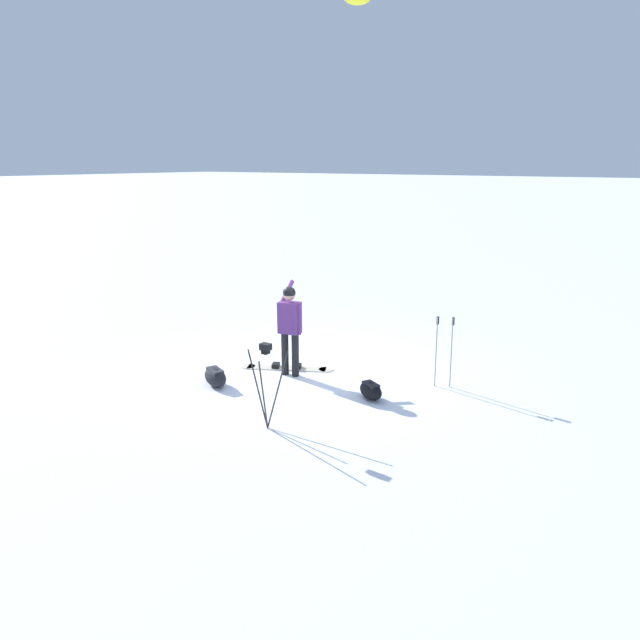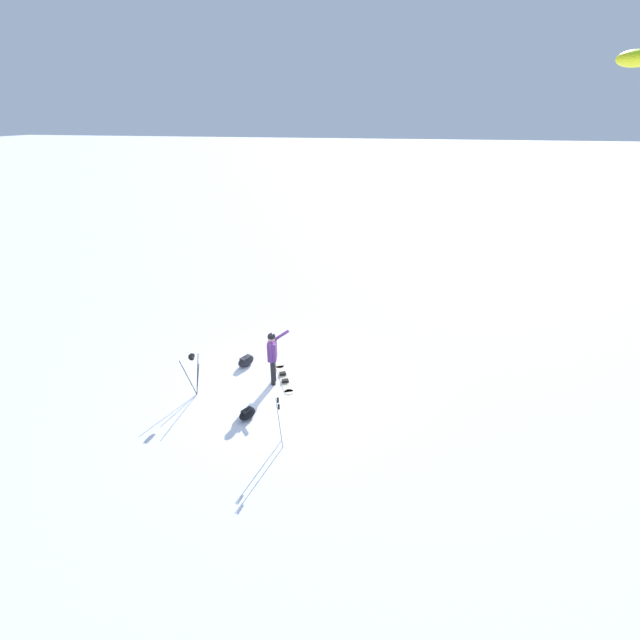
{
  "view_description": "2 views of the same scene",
  "coord_description": "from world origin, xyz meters",
  "px_view_note": "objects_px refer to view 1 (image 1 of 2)",
  "views": [
    {
      "loc": [
        -8.86,
        -6.31,
        4.03
      ],
      "look_at": [
        -0.18,
        -0.45,
        1.19
      ],
      "focal_mm": 33.06,
      "sensor_mm": 36.0,
      "label": 1
    },
    {
      "loc": [
        3.66,
        -10.99,
        7.72
      ],
      "look_at": [
        1.28,
        -0.04,
        2.45
      ],
      "focal_mm": 24.7,
      "sensor_mm": 36.0,
      "label": 2
    }
  ],
  "objects_px": {
    "ski_poles": "(444,342)",
    "gear_bag_small": "(371,390)",
    "snowboard": "(287,367)",
    "gear_bag_large": "(215,377)",
    "camera_tripod": "(266,369)",
    "snowboarder": "(290,321)"
  },
  "relations": [
    {
      "from": "ski_poles",
      "to": "gear_bag_small",
      "type": "bearing_deg",
      "value": 145.67
    },
    {
      "from": "snowboard",
      "to": "ski_poles",
      "type": "relative_size",
      "value": 1.26
    },
    {
      "from": "gear_bag_large",
      "to": "camera_tripod",
      "type": "bearing_deg",
      "value": -114.06
    },
    {
      "from": "snowboarder",
      "to": "ski_poles",
      "type": "relative_size",
      "value": 1.33
    },
    {
      "from": "snowboarder",
      "to": "ski_poles",
      "type": "bearing_deg",
      "value": -69.19
    },
    {
      "from": "snowboard",
      "to": "camera_tripod",
      "type": "distance_m",
      "value": 2.89
    },
    {
      "from": "camera_tripod",
      "to": "gear_bag_small",
      "type": "xyz_separation_m",
      "value": [
        1.92,
        -0.76,
        -0.83
      ]
    },
    {
      "from": "ski_poles",
      "to": "camera_tripod",
      "type": "bearing_deg",
      "value": 153.08
    },
    {
      "from": "ski_poles",
      "to": "snowboard",
      "type": "bearing_deg",
      "value": 104.71
    },
    {
      "from": "snowboard",
      "to": "gear_bag_small",
      "type": "bearing_deg",
      "value": -101.02
    },
    {
      "from": "gear_bag_small",
      "to": "ski_poles",
      "type": "height_order",
      "value": "ski_poles"
    },
    {
      "from": "snowboard",
      "to": "ski_poles",
      "type": "distance_m",
      "value": 3.19
    },
    {
      "from": "snowboard",
      "to": "gear_bag_large",
      "type": "xyz_separation_m",
      "value": [
        -1.48,
        0.52,
        0.16
      ]
    },
    {
      "from": "camera_tripod",
      "to": "gear_bag_small",
      "type": "relative_size",
      "value": 2.27
    },
    {
      "from": "camera_tripod",
      "to": "gear_bag_small",
      "type": "height_order",
      "value": "camera_tripod"
    },
    {
      "from": "gear_bag_small",
      "to": "ski_poles",
      "type": "bearing_deg",
      "value": -34.33
    },
    {
      "from": "camera_tripod",
      "to": "ski_poles",
      "type": "distance_m",
      "value": 3.5
    },
    {
      "from": "snowboarder",
      "to": "ski_poles",
      "type": "xyz_separation_m",
      "value": [
        1.02,
        -2.7,
        -0.21
      ]
    },
    {
      "from": "gear_bag_large",
      "to": "camera_tripod",
      "type": "xyz_separation_m",
      "value": [
        -0.86,
        -1.92,
        0.8
      ]
    },
    {
      "from": "gear_bag_large",
      "to": "camera_tripod",
      "type": "relative_size",
      "value": 0.52
    },
    {
      "from": "snowboarder",
      "to": "camera_tripod",
      "type": "bearing_deg",
      "value": -152.02
    },
    {
      "from": "gear_bag_small",
      "to": "snowboard",
      "type": "bearing_deg",
      "value": 78.98
    }
  ]
}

